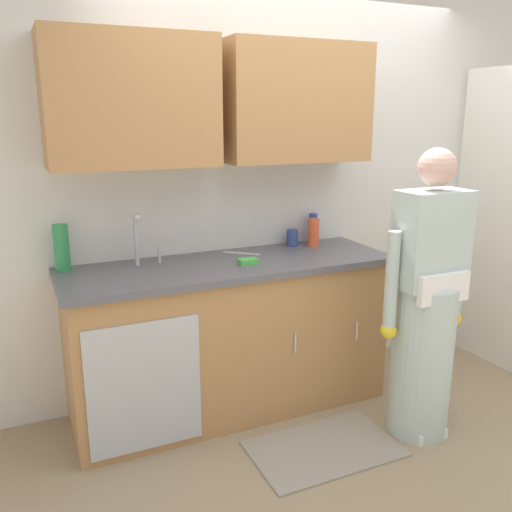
% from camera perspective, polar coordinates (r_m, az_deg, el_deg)
% --- Properties ---
extents(ground_plane, '(9.00, 9.00, 0.00)m').
position_cam_1_polar(ground_plane, '(3.29, 11.68, -18.56)').
color(ground_plane, '#998466').
extents(kitchen_wall_with_uppers, '(4.80, 0.44, 2.70)m').
position_cam_1_polar(kitchen_wall_with_uppers, '(3.56, 1.54, 9.61)').
color(kitchen_wall_with_uppers, silver).
rests_on(kitchen_wall_with_uppers, ground).
extents(counter_cabinet, '(1.90, 0.62, 0.90)m').
position_cam_1_polar(counter_cabinet, '(3.38, -2.76, -8.68)').
color(counter_cabinet, '#B27F4C').
rests_on(counter_cabinet, ground).
extents(countertop, '(1.96, 0.66, 0.04)m').
position_cam_1_polar(countertop, '(3.22, -2.83, -0.96)').
color(countertop, '#595960').
rests_on(countertop, counter_cabinet).
extents(sink, '(0.50, 0.36, 0.35)m').
position_cam_1_polar(sink, '(3.09, -10.97, -1.78)').
color(sink, '#B7BABF').
rests_on(sink, counter_cabinet).
extents(person_at_sink, '(0.55, 0.34, 1.62)m').
position_cam_1_polar(person_at_sink, '(3.17, 17.24, -6.22)').
color(person_at_sink, white).
rests_on(person_at_sink, ground).
extents(floor_mat, '(0.80, 0.50, 0.01)m').
position_cam_1_polar(floor_mat, '(3.20, 7.09, -19.33)').
color(floor_mat, gray).
rests_on(floor_mat, ground).
extents(bottle_water_tall, '(0.06, 0.06, 0.20)m').
position_cam_1_polar(bottle_water_tall, '(3.71, 5.96, 2.92)').
color(bottle_water_tall, '#334CB2').
rests_on(bottle_water_tall, countertop).
extents(bottle_cleaner_spray, '(0.08, 0.08, 0.18)m').
position_cam_1_polar(bottle_cleaner_spray, '(3.61, 6.01, 2.46)').
color(bottle_cleaner_spray, '#E05933').
rests_on(bottle_cleaner_spray, countertop).
extents(bottle_dish_liquid, '(0.08, 0.08, 0.26)m').
position_cam_1_polar(bottle_dish_liquid, '(3.19, -19.64, 0.81)').
color(bottle_dish_liquid, '#2D8C4C').
rests_on(bottle_dish_liquid, countertop).
extents(cup_by_sink, '(0.08, 0.08, 0.11)m').
position_cam_1_polar(cup_by_sink, '(3.61, 3.81, 1.91)').
color(cup_by_sink, '#33478C').
rests_on(cup_by_sink, countertop).
extents(knife_on_counter, '(0.19, 0.18, 0.01)m').
position_cam_1_polar(knife_on_counter, '(3.40, -1.53, 0.29)').
color(knife_on_counter, silver).
rests_on(knife_on_counter, countertop).
extents(sponge, '(0.11, 0.07, 0.03)m').
position_cam_1_polar(sponge, '(3.17, -0.84, -0.55)').
color(sponge, '#4CBF4C').
rests_on(sponge, countertop).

